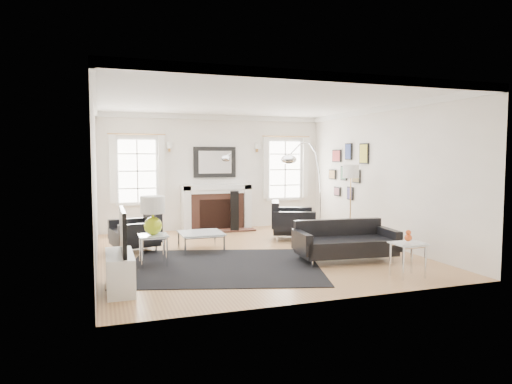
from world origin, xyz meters
name	(u,v)px	position (x,y,z in m)	size (l,w,h in m)	color
floor	(253,253)	(0.00, 0.00, 0.00)	(6.00, 6.00, 0.00)	#A16D43
back_wall	(214,172)	(0.00, 3.00, 1.40)	(5.50, 0.04, 2.80)	white
front_wall	(331,188)	(0.00, -3.00, 1.40)	(5.50, 0.04, 2.80)	white
left_wall	(95,180)	(-2.75, 0.00, 1.40)	(0.04, 6.00, 2.80)	white
right_wall	(381,176)	(2.75, 0.00, 1.40)	(0.04, 6.00, 2.80)	white
ceiling	(253,101)	(0.00, 0.00, 2.80)	(5.50, 6.00, 0.02)	white
crown_molding	(253,104)	(0.00, 0.00, 2.74)	(5.50, 6.00, 0.12)	white
fireplace	(217,208)	(0.00, 2.79, 0.54)	(1.70, 0.69, 1.11)	white
mantel_mirror	(215,162)	(0.00, 2.95, 1.65)	(1.05, 0.07, 0.75)	black
window_left	(137,171)	(-1.85, 2.95, 1.46)	(1.24, 0.15, 1.62)	white
window_right	(285,169)	(1.85, 2.95, 1.46)	(1.24, 0.15, 1.62)	white
gallery_wall	(347,168)	(2.72, 1.30, 1.53)	(0.04, 1.73, 1.29)	black
tv_unit	(120,266)	(-2.44, -1.70, 0.33)	(0.35, 1.00, 1.09)	white
area_rug	(224,266)	(-0.80, -0.87, 0.01)	(3.09, 2.57, 0.01)	black
sofa	(344,243)	(1.29, -1.10, 0.30)	(1.78, 0.95, 0.56)	black
armchair_left	(138,233)	(-2.02, 0.84, 0.34)	(0.96, 1.04, 0.61)	black
armchair_right	(290,222)	(1.21, 1.09, 0.38)	(1.18, 1.25, 0.68)	black
coffee_table	(201,234)	(-0.89, 0.46, 0.33)	(0.80, 0.80, 0.36)	silver
side_table_left	(153,241)	(-1.87, -0.45, 0.41)	(0.47, 0.47, 0.51)	silver
nesting_table	(408,250)	(1.62, -2.38, 0.40)	(0.47, 0.39, 0.51)	silver
gourd_lamp	(153,213)	(-1.87, -0.45, 0.88)	(0.39, 0.39, 0.63)	#BED41A
orange_vase	(408,236)	(1.62, -2.38, 0.61)	(0.11, 0.11, 0.17)	#D34D1B
arc_floor_lamp	(306,184)	(1.56, 1.05, 1.18)	(1.54, 1.43, 2.18)	silver
stick_floor_lamp	(351,175)	(2.20, 0.26, 1.40)	(0.33, 0.33, 1.62)	#BA8340
speaker_tower	(235,211)	(0.34, 2.42, 0.48)	(0.19, 0.19, 0.97)	black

